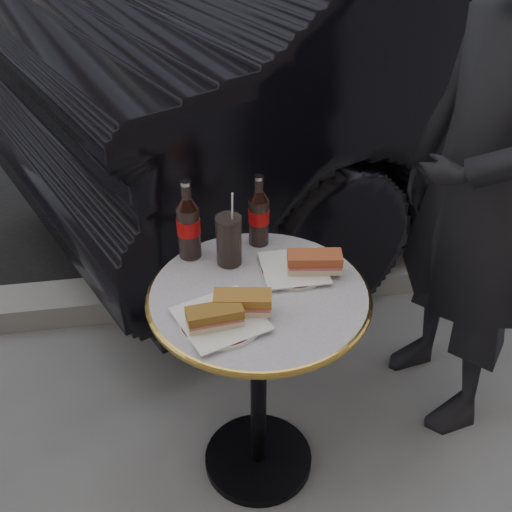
{
  "coord_description": "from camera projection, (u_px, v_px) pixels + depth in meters",
  "views": [
    {
      "loc": [
        -0.22,
        -1.36,
        1.83
      ],
      "look_at": [
        0.0,
        0.05,
        0.82
      ],
      "focal_mm": 45.0,
      "sensor_mm": 36.0,
      "label": 1
    }
  ],
  "objects": [
    {
      "name": "pedestrian",
      "position": [
        480.0,
        189.0,
        1.94
      ],
      "size": [
        0.52,
        0.7,
        1.75
      ],
      "primitive_type": "imported",
      "rotation": [
        0.0,
        0.0,
        -1.39
      ],
      "color": "black",
      "rests_on": "ground"
    },
    {
      "name": "cola_bottle_left",
      "position": [
        188.0,
        219.0,
        1.83
      ],
      "size": [
        0.08,
        0.08,
        0.25
      ],
      "primitive_type": null,
      "rotation": [
        0.0,
        0.0,
        0.15
      ],
      "color": "black",
      "rests_on": "bistro_table"
    },
    {
      "name": "ground",
      "position": [
        258.0,
        461.0,
        2.18
      ],
      "size": [
        80.0,
        80.0,
        0.0
      ],
      "primitive_type": "plane",
      "color": "slate",
      "rests_on": "ground"
    },
    {
      "name": "cola_bottle_right",
      "position": [
        259.0,
        210.0,
        1.9
      ],
      "size": [
        0.07,
        0.07,
        0.23
      ],
      "primitive_type": null,
      "rotation": [
        0.0,
        0.0,
        -0.14
      ],
      "color": "black",
      "rests_on": "bistro_table"
    },
    {
      "name": "asphalt_road",
      "position": [
        177.0,
        35.0,
        6.22
      ],
      "size": [
        40.0,
        8.0,
        0.0
      ],
      "primitive_type": "cube",
      "color": "black",
      "rests_on": "ground"
    },
    {
      "name": "plate_right",
      "position": [
        294.0,
        270.0,
        1.84
      ],
      "size": [
        0.22,
        0.22,
        0.01
      ],
      "primitive_type": "cylinder",
      "rotation": [
        0.0,
        0.0,
        -0.17
      ],
      "color": "silver",
      "rests_on": "bistro_table"
    },
    {
      "name": "parked_car",
      "position": [
        454.0,
        38.0,
        3.52
      ],
      "size": [
        3.5,
        5.01,
        1.57
      ],
      "primitive_type": "imported",
      "rotation": [
        0.0,
        0.0,
        2.01
      ],
      "color": "black",
      "rests_on": "ground"
    },
    {
      "name": "cola_glass",
      "position": [
        229.0,
        240.0,
        1.83
      ],
      "size": [
        0.1,
        0.1,
        0.16
      ],
      "primitive_type": "cylinder",
      "rotation": [
        0.0,
        0.0,
        0.33
      ],
      "color": "black",
      "rests_on": "bistro_table"
    },
    {
      "name": "bistro_table",
      "position": [
        259.0,
        386.0,
        1.97
      ],
      "size": [
        0.62,
        0.62,
        0.73
      ],
      "primitive_type": null,
      "color": "#BAB2C4",
      "rests_on": "ground"
    },
    {
      "name": "sandwich_right",
      "position": [
        314.0,
        263.0,
        1.81
      ],
      "size": [
        0.16,
        0.09,
        0.05
      ],
      "primitive_type": "cube",
      "rotation": [
        0.0,
        0.0,
        -0.14
      ],
      "color": "#B4522D",
      "rests_on": "plate_right"
    },
    {
      "name": "plate_left",
      "position": [
        221.0,
        321.0,
        1.65
      ],
      "size": [
        0.25,
        0.25,
        0.01
      ],
      "primitive_type": "cylinder",
      "rotation": [
        0.0,
        0.0,
        0.18
      ],
      "color": "white",
      "rests_on": "bistro_table"
    },
    {
      "name": "curb",
      "position": [
        227.0,
        289.0,
        2.88
      ],
      "size": [
        40.0,
        0.2,
        0.12
      ],
      "primitive_type": "cube",
      "color": "gray",
      "rests_on": "ground"
    },
    {
      "name": "sandwich_left_b",
      "position": [
        243.0,
        303.0,
        1.66
      ],
      "size": [
        0.16,
        0.09,
        0.05
      ],
      "primitive_type": "cube",
      "rotation": [
        0.0,
        0.0,
        -0.17
      ],
      "color": "#A76D2A",
      "rests_on": "plate_left"
    },
    {
      "name": "sandwich_left_a",
      "position": [
        215.0,
        318.0,
        1.62
      ],
      "size": [
        0.15,
        0.08,
        0.05
      ],
      "primitive_type": "cube",
      "rotation": [
        0.0,
        0.0,
        0.12
      ],
      "color": "brown",
      "rests_on": "plate_left"
    }
  ]
}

